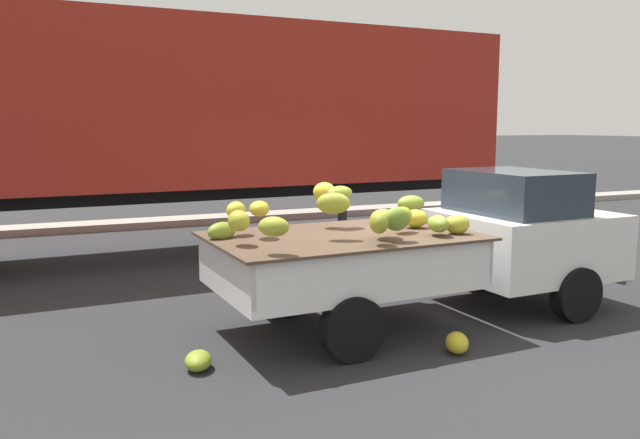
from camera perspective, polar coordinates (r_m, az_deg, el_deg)
name	(u,v)px	position (r m, az deg, el deg)	size (l,w,h in m)	color
ground	(411,314)	(7.94, 8.03, -8.25)	(220.00, 220.00, 0.00)	#28282B
curb_strip	(226,219)	(15.37, -8.21, 0.08)	(80.00, 0.80, 0.16)	gray
pickup_truck	(485,239)	(8.09, 14.29, -1.67)	(5.04, 1.99, 1.70)	white
semi_trailer	(167,108)	(11.39, -13.32, 9.53)	(12.09, 3.07, 3.95)	maroon
fallen_banana_bunch_near_tailgate	(198,361)	(6.26, -10.64, -12.08)	(0.37, 0.25, 0.17)	olive
fallen_banana_bunch_by_wheel	(457,343)	(6.71, 11.94, -10.55)	(0.31, 0.22, 0.21)	gold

